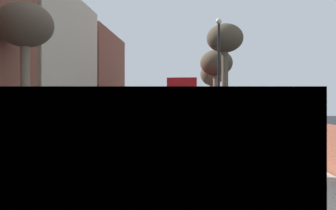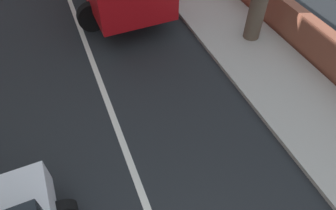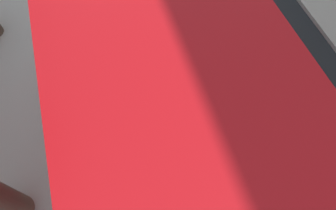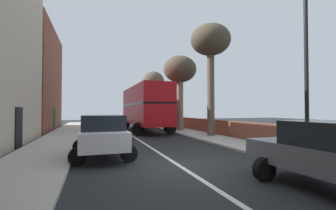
{
  "view_description": "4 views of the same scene",
  "coord_description": "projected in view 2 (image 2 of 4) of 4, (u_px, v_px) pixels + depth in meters",
  "views": [
    {
      "loc": [
        3.28,
        -20.08,
        1.63
      ],
      "look_at": [
        0.98,
        4.43,
        1.75
      ],
      "focal_mm": 36.56,
      "sensor_mm": 36.0,
      "label": 1
    },
    {
      "loc": [
        -0.55,
        0.58,
        6.13
      ],
      "look_at": [
        0.88,
        4.06,
        1.88
      ],
      "focal_mm": 31.78,
      "sensor_mm": 36.0,
      "label": 2
    },
    {
      "loc": [
        2.27,
        14.22,
        6.22
      ],
      "look_at": [
        1.45,
        11.52,
        1.19
      ],
      "focal_mm": 31.13,
      "sensor_mm": 36.0,
      "label": 3
    },
    {
      "loc": [
        -2.91,
        -7.67,
        1.94
      ],
      "look_at": [
        2.02,
        7.39,
        2.3
      ],
      "focal_mm": 24.84,
      "sensor_mm": 36.0,
      "label": 4
    }
  ],
  "objects": []
}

